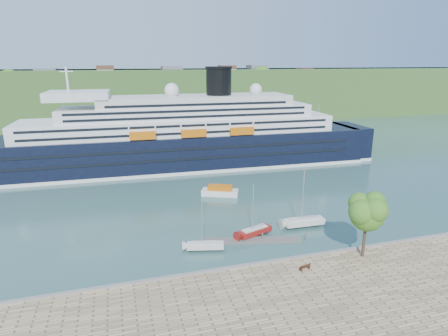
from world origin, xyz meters
TOP-DOWN VIEW (x-y plane):
  - ground at (0.00, 0.00)m, footprint 400.00×400.00m
  - far_hillside at (0.00, 145.00)m, footprint 400.00×50.00m
  - quay_coping at (0.00, -0.20)m, footprint 220.00×0.50m
  - cruise_ship at (-2.88, 55.27)m, footprint 118.84×21.08m
  - park_bench at (5.28, -3.22)m, footprint 1.67×0.97m
  - promenade_tree at (14.96, -2.22)m, footprint 6.31×6.31m
  - floating_pontoon at (2.01, 8.31)m, footprint 15.89×5.66m
  - sailboat_white_near at (-5.74, 7.44)m, footprint 6.37×3.12m
  - sailboat_red at (3.19, 9.94)m, footprint 6.94×3.89m
  - sailboat_white_far at (12.66, 10.80)m, footprint 7.86×2.42m
  - tender_launch at (3.00, 30.38)m, footprint 8.28×5.63m

SIDE VIEW (x-z plane):
  - ground at x=0.00m, z-range 0.00..0.00m
  - floating_pontoon at x=2.01m, z-range 0.00..0.35m
  - tender_launch at x=3.00m, z-range 0.00..2.17m
  - quay_coping at x=0.00m, z-range 1.00..1.30m
  - park_bench at x=5.28m, z-range 1.00..2.00m
  - sailboat_white_near at x=-5.74m, z-range 0.00..7.93m
  - sailboat_red at x=3.19m, z-range 0.00..8.65m
  - sailboat_white_far at x=12.66m, z-range 0.00..10.06m
  - promenade_tree at x=14.96m, z-range 1.00..11.45m
  - far_hillside at x=0.00m, z-range 0.00..24.00m
  - cruise_ship at x=-2.88m, z-range 0.00..26.57m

